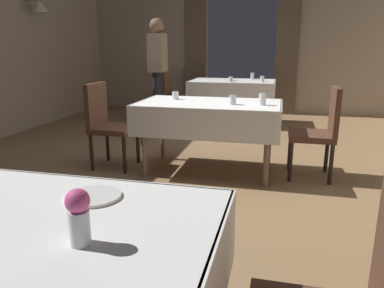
# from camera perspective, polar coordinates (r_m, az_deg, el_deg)

# --- Properties ---
(ground) EXTENTS (10.08, 10.08, 0.00)m
(ground) POSITION_cam_1_polar(r_m,az_deg,el_deg) (3.86, 0.24, -4.84)
(ground) COLOR olive
(wall_back) EXTENTS (6.40, 0.27, 3.00)m
(wall_back) POSITION_cam_1_polar(r_m,az_deg,el_deg) (7.77, 7.67, 16.31)
(wall_back) COLOR gray
(wall_back) RESTS_ON ground
(dining_table_near) EXTENTS (1.22, 0.95, 0.75)m
(dining_table_near) POSITION_cam_1_polar(r_m,az_deg,el_deg) (1.33, -24.40, -15.90)
(dining_table_near) COLOR #7A604C
(dining_table_near) RESTS_ON ground
(dining_table_mid) EXTENTS (1.47, 0.88, 0.75)m
(dining_table_mid) POSITION_cam_1_polar(r_m,az_deg,el_deg) (3.83, 2.70, 5.04)
(dining_table_mid) COLOR #7A604C
(dining_table_mid) RESTS_ON ground
(dining_table_far) EXTENTS (1.45, 0.97, 0.75)m
(dining_table_far) POSITION_cam_1_polar(r_m,az_deg,el_deg) (6.49, 6.37, 9.03)
(dining_table_far) COLOR #7A604C
(dining_table_far) RESTS_ON ground
(chair_mid_right) EXTENTS (0.44, 0.44, 0.93)m
(chair_mid_right) POSITION_cam_1_polar(r_m,az_deg,el_deg) (3.87, 19.40, 2.31)
(chair_mid_right) COLOR black
(chair_mid_right) RESTS_ON ground
(chair_mid_left) EXTENTS (0.44, 0.44, 0.93)m
(chair_mid_left) POSITION_cam_1_polar(r_m,az_deg,el_deg) (4.12, -13.12, 3.47)
(chair_mid_left) COLOR black
(chair_mid_left) RESTS_ON ground
(chair_far_left) EXTENTS (0.44, 0.44, 0.93)m
(chair_far_left) POSITION_cam_1_polar(r_m,az_deg,el_deg) (6.83, -2.94, 8.18)
(chair_far_left) COLOR black
(chair_far_left) RESTS_ON ground
(flower_vase_near) EXTENTS (0.07, 0.07, 0.17)m
(flower_vase_near) POSITION_cam_1_polar(r_m,az_deg,el_deg) (1.08, -17.29, -10.54)
(flower_vase_near) COLOR silver
(flower_vase_near) RESTS_ON dining_table_near
(plate_near_b) EXTENTS (0.21, 0.21, 0.01)m
(plate_near_b) POSITION_cam_1_polar(r_m,az_deg,el_deg) (1.43, -15.11, -7.85)
(plate_near_b) COLOR white
(plate_near_b) RESTS_ON dining_table_near
(glass_mid_a) EXTENTS (0.07, 0.07, 0.09)m
(glass_mid_a) POSITION_cam_1_polar(r_m,az_deg,el_deg) (3.66, 6.36, 6.85)
(glass_mid_a) COLOR silver
(glass_mid_a) RESTS_ON dining_table_mid
(glass_mid_b) EXTENTS (0.07, 0.07, 0.12)m
(glass_mid_b) POSITION_cam_1_polar(r_m,az_deg,el_deg) (3.67, 10.94, 6.88)
(glass_mid_b) COLOR silver
(glass_mid_b) RESTS_ON dining_table_mid
(glass_mid_c) EXTENTS (0.07, 0.07, 0.08)m
(glass_mid_c) POSITION_cam_1_polar(r_m,az_deg,el_deg) (4.03, -2.61, 7.59)
(glass_mid_c) COLOR silver
(glass_mid_c) RESTS_ON dining_table_mid
(glass_far_a) EXTENTS (0.07, 0.07, 0.10)m
(glass_far_a) POSITION_cam_1_polar(r_m,az_deg,el_deg) (6.23, 10.89, 9.94)
(glass_far_a) COLOR silver
(glass_far_a) RESTS_ON dining_table_far
(plate_far_b) EXTENTS (0.20, 0.20, 0.01)m
(plate_far_b) POSITION_cam_1_polar(r_m,az_deg,el_deg) (6.43, 6.01, 9.86)
(plate_far_b) COLOR white
(plate_far_b) RESTS_ON dining_table_far
(glass_far_c) EXTENTS (0.07, 0.07, 0.12)m
(glass_far_c) POSITION_cam_1_polar(r_m,az_deg,el_deg) (6.75, 9.41, 10.43)
(glass_far_c) COLOR silver
(glass_far_c) RESTS_ON dining_table_far
(glass_far_d) EXTENTS (0.06, 0.06, 0.09)m
(glass_far_d) POSITION_cam_1_polar(r_m,az_deg,el_deg) (6.14, 6.08, 10.01)
(glass_far_d) COLOR silver
(glass_far_d) RESTS_ON dining_table_far
(person_waiter_by_doorway) EXTENTS (0.24, 0.37, 1.72)m
(person_waiter_by_doorway) POSITION_cam_1_polar(r_m,az_deg,el_deg) (5.62, -5.35, 11.92)
(person_waiter_by_doorway) COLOR black
(person_waiter_by_doorway) RESTS_ON ground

